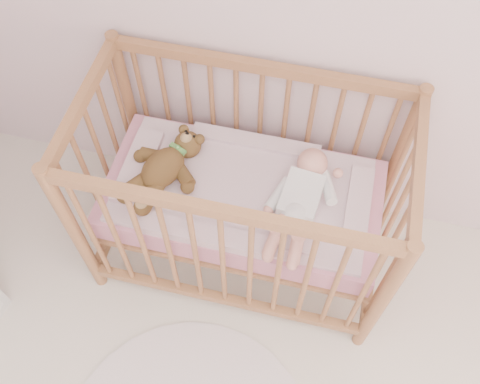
% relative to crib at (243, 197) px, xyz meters
% --- Properties ---
extents(crib, '(1.36, 0.76, 1.00)m').
position_rel_crib_xyz_m(crib, '(0.00, 0.00, 0.00)').
color(crib, '#A47345').
rests_on(crib, floor).
extents(mattress, '(1.22, 0.62, 0.13)m').
position_rel_crib_xyz_m(mattress, '(0.00, 0.00, -0.01)').
color(mattress, pink).
rests_on(mattress, crib).
extents(blanket, '(1.10, 0.58, 0.06)m').
position_rel_crib_xyz_m(blanket, '(0.00, 0.00, 0.06)').
color(blanket, pink).
rests_on(blanket, mattress).
extents(baby, '(0.35, 0.63, 0.14)m').
position_rel_crib_xyz_m(baby, '(0.26, -0.02, 0.14)').
color(baby, white).
rests_on(baby, blanket).
extents(teddy_bear, '(0.51, 0.58, 0.14)m').
position_rel_crib_xyz_m(teddy_bear, '(-0.35, -0.02, 0.15)').
color(teddy_bear, brown).
rests_on(teddy_bear, blanket).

